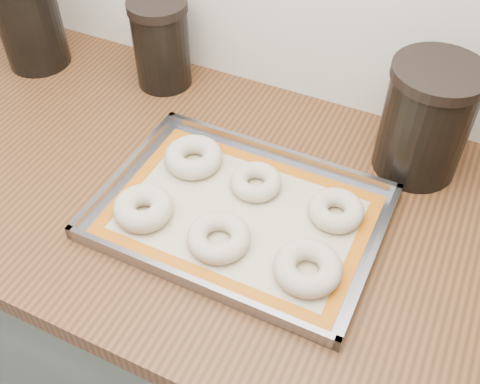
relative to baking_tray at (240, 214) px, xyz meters
The scene contains 13 objects.
cabinet 0.51m from the baking_tray, 167.23° to the left, with size 3.00×0.65×0.86m, color slate.
countertop 0.18m from the baking_tray, 167.23° to the left, with size 3.06×0.68×0.04m, color brown.
baking_tray is the anchor object (origin of this frame).
baking_mat 0.00m from the baking_tray, 90.00° to the left, with size 0.42×0.29×0.00m.
bagel_front_left 0.16m from the baking_tray, 153.89° to the right, with size 0.10×0.10×0.04m, color #C1AE96.
bagel_front_mid 0.07m from the baking_tray, 93.12° to the right, with size 0.10×0.10×0.03m, color #C1AE96.
bagel_front_right 0.16m from the baking_tray, 24.46° to the right, with size 0.11×0.11×0.03m, color #C1AE96.
bagel_back_left 0.15m from the baking_tray, 149.80° to the left, with size 0.11×0.11×0.04m, color #C1AE96.
bagel_back_mid 0.07m from the baking_tray, 91.99° to the left, with size 0.09×0.09×0.03m, color #C1AE96.
bagel_back_right 0.16m from the baking_tray, 23.90° to the left, with size 0.09×0.09×0.03m, color #C1AE96.
canister_left 0.65m from the baking_tray, 159.52° to the left, with size 0.14×0.14×0.22m.
canister_mid 0.43m from the baking_tray, 138.07° to the left, with size 0.12×0.12×0.18m.
canister_right 0.35m from the baking_tray, 47.19° to the left, with size 0.16×0.16×0.21m.
Camera 1 is at (0.45, 1.08, 1.61)m, focal length 42.00 mm.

